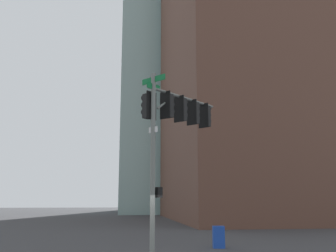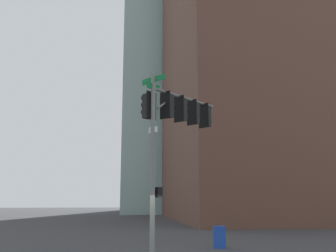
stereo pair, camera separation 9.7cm
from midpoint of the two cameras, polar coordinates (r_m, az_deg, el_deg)
signal_pole_assembly at (r=16.25m, az=0.76°, el=0.51°), size 3.29×3.64×7.39m
newspaper_box at (r=19.62m, az=7.42°, el=-16.13°), size 0.50×0.61×1.05m
building_brick_nearside at (r=52.14m, az=9.36°, el=17.52°), size 27.52×15.15×54.06m
building_brick_midblock at (r=65.45m, az=13.20°, el=1.97°), size 21.73×17.71×33.19m
building_glass_tower at (r=83.86m, az=3.13°, el=17.77°), size 26.74×27.49×85.12m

